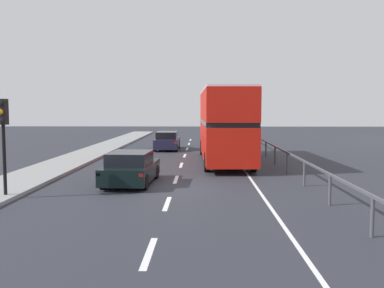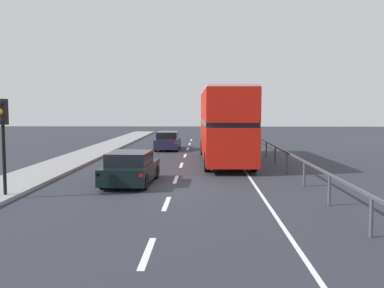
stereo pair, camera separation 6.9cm
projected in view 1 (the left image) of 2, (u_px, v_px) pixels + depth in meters
ground_plane at (173, 188)px, 17.41m from camera, size 73.26×120.00×0.10m
near_sidewalk_kerb at (11, 184)px, 17.55m from camera, size 2.65×80.00×0.14m
lane_paint_markings at (219, 162)px, 25.50m from camera, size 3.52×46.00×0.01m
bridge_side_railing at (270, 147)px, 26.18m from camera, size 0.10×42.00×1.06m
double_decker_bus_red at (224, 123)px, 25.31m from camera, size 2.88×11.16×4.31m
hatchback_car_near at (131, 168)px, 18.02m from camera, size 2.05×4.18×1.38m
traffic_signal_pole at (3, 123)px, 14.87m from camera, size 0.30×0.42×3.38m
sedan_car_ahead at (167, 141)px, 33.20m from camera, size 1.80×4.58×1.41m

